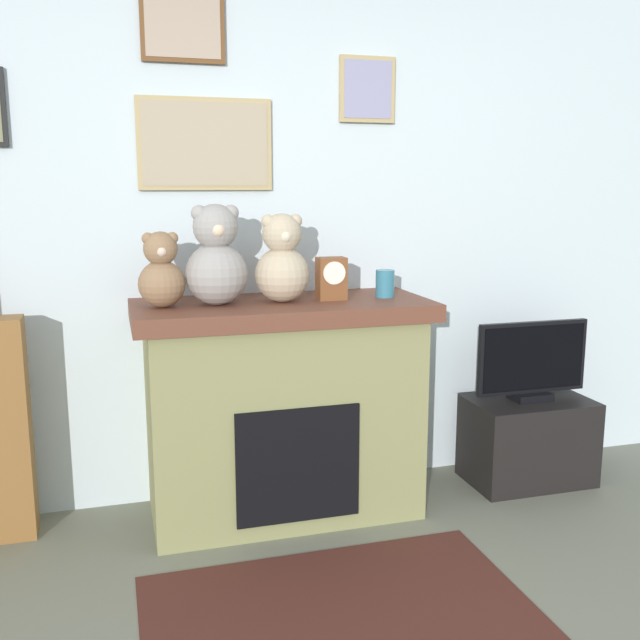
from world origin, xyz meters
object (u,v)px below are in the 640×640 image
(television, at_px, (532,362))
(mantel_clock, at_px, (331,278))
(tv_stand, at_px, (528,440))
(teddy_bear_grey, at_px, (161,273))
(fireplace, at_px, (283,407))
(candle_jar, at_px, (385,284))
(teddy_bear_brown, at_px, (216,260))
(teddy_bear_cream, at_px, (282,262))

(television, xyz_separation_m, mantel_clock, (-1.10, -0.01, 0.48))
(tv_stand, xyz_separation_m, teddy_bear_grey, (-1.87, -0.01, 0.96))
(tv_stand, bearing_deg, fireplace, 179.48)
(tv_stand, relative_size, candle_jar, 4.88)
(candle_jar, bearing_deg, mantel_clock, -179.72)
(teddy_bear_brown, bearing_deg, fireplace, 3.49)
(candle_jar, distance_m, teddy_bear_cream, 0.52)
(teddy_bear_cream, bearing_deg, teddy_bear_brown, -179.99)
(candle_jar, xyz_separation_m, teddy_bear_grey, (-1.04, -0.00, 0.08))
(fireplace, xyz_separation_m, teddy_bear_brown, (-0.30, -0.02, 0.71))
(fireplace, distance_m, television, 1.34)
(candle_jar, height_order, teddy_bear_grey, teddy_bear_grey)
(candle_jar, xyz_separation_m, teddy_bear_brown, (-0.80, -0.00, 0.14))
(fireplace, bearing_deg, teddy_bear_brown, -176.51)
(television, height_order, teddy_bear_brown, teddy_bear_brown)
(teddy_bear_grey, bearing_deg, fireplace, 1.93)
(mantel_clock, bearing_deg, television, 0.28)
(candle_jar, bearing_deg, teddy_bear_grey, -179.98)
(tv_stand, bearing_deg, television, -90.00)
(television, height_order, teddy_bear_grey, teddy_bear_grey)
(tv_stand, distance_m, television, 0.43)
(candle_jar, relative_size, teddy_bear_grey, 0.39)
(fireplace, height_order, television, fireplace)
(fireplace, bearing_deg, tv_stand, -0.52)
(candle_jar, bearing_deg, teddy_bear_cream, -179.94)
(tv_stand, height_order, television, television)
(fireplace, relative_size, television, 2.21)
(tv_stand, xyz_separation_m, teddy_bear_brown, (-1.63, -0.01, 1.01))
(television, xyz_separation_m, teddy_bear_cream, (-1.33, -0.00, 0.56))
(mantel_clock, xyz_separation_m, teddy_bear_grey, (-0.77, 0.00, 0.05))
(television, bearing_deg, teddy_bear_cream, -179.80)
(candle_jar, height_order, teddy_bear_cream, teddy_bear_cream)
(mantel_clock, bearing_deg, teddy_bear_brown, 179.92)
(candle_jar, relative_size, teddy_bear_brown, 0.29)
(teddy_bear_grey, relative_size, teddy_bear_brown, 0.74)
(fireplace, distance_m, mantel_clock, 0.65)
(fireplace, height_order, candle_jar, candle_jar)
(teddy_bear_grey, bearing_deg, teddy_bear_cream, -0.01)
(tv_stand, bearing_deg, teddy_bear_cream, -179.74)
(mantel_clock, relative_size, teddy_bear_grey, 0.60)
(mantel_clock, bearing_deg, tv_stand, 0.36)
(teddy_bear_grey, distance_m, teddy_bear_brown, 0.25)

